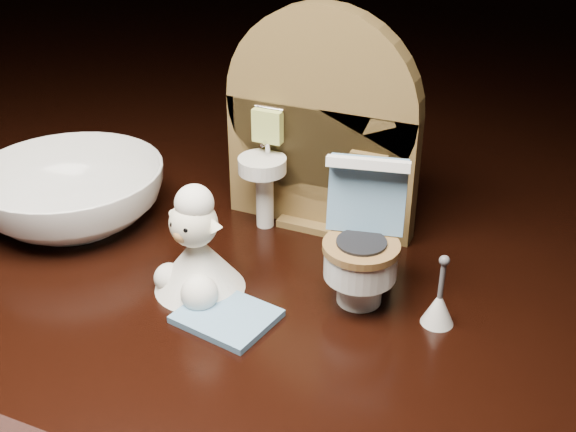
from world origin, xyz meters
name	(u,v)px	position (x,y,z in m)	size (l,w,h in m)	color
backdrop_panel	(320,135)	(0.00, 0.06, 0.07)	(0.13, 0.05, 0.15)	brown
toy_toilet	(363,247)	(0.05, 0.00, 0.03)	(0.05, 0.06, 0.09)	white
bath_mat	(227,316)	(-0.01, -0.06, 0.00)	(0.05, 0.04, 0.00)	#6390B6
toilet_brush	(439,306)	(0.10, -0.01, 0.01)	(0.02, 0.02, 0.04)	white
plush_lamb	(196,255)	(-0.04, -0.04, 0.02)	(0.05, 0.05, 0.07)	white
ceramic_bowl	(72,194)	(-0.16, 0.00, 0.02)	(0.13, 0.13, 0.04)	white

